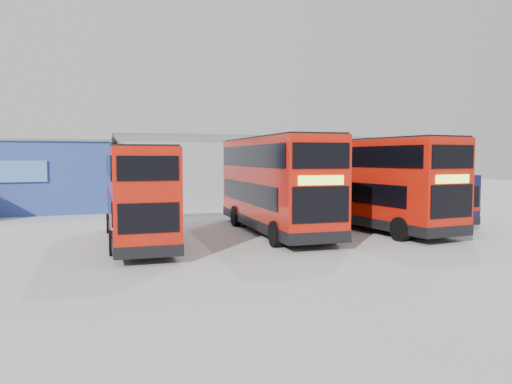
% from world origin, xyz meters
% --- Properties ---
extents(ground_plane, '(120.00, 120.00, 0.00)m').
position_xyz_m(ground_plane, '(0.00, 0.00, 0.00)').
color(ground_plane, '#A3A39E').
rests_on(ground_plane, ground).
extents(office_block, '(12.30, 8.32, 5.12)m').
position_xyz_m(office_block, '(-14.00, 17.99, 2.58)').
color(office_block, navy).
rests_on(office_block, ground).
extents(maintenance_shed, '(30.50, 12.00, 5.89)m').
position_xyz_m(maintenance_shed, '(8.00, 20.00, 2.60)').
color(maintenance_shed, '#9BA0A9').
rests_on(maintenance_shed, ground).
extents(double_decker_left, '(3.11, 10.48, 4.38)m').
position_xyz_m(double_decker_left, '(-7.85, 1.09, 2.18)').
color(double_decker_left, '#AF150A').
rests_on(double_decker_left, ground).
extents(double_decker_centre, '(3.67, 11.86, 4.94)m').
position_xyz_m(double_decker_centre, '(-0.77, 1.89, 2.46)').
color(double_decker_centre, '#AF150A').
rests_on(double_decker_centre, ground).
extents(double_decker_right, '(3.65, 11.74, 4.89)m').
position_xyz_m(double_decker_right, '(4.66, 1.38, 2.43)').
color(double_decker_right, '#AF150A').
rests_on(double_decker_right, ground).
extents(single_decker_blue, '(3.03, 11.08, 2.97)m').
position_xyz_m(single_decker_blue, '(8.66, 4.04, 1.48)').
color(single_decker_blue, black).
rests_on(single_decker_blue, ground).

